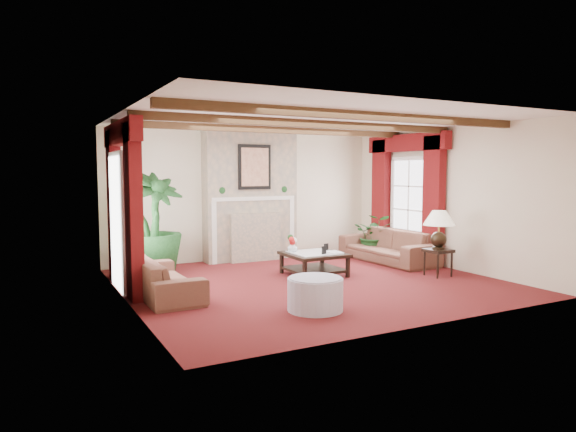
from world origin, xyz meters
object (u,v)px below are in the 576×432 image
potted_palm (154,246)px  side_table (438,263)px  ottoman (315,294)px  sofa_left (164,271)px  sofa_right (388,240)px  coffee_table (314,264)px

potted_palm → side_table: bearing=-28.8°
potted_palm → ottoman: potted_palm is taller
side_table → ottoman: (-3.10, -0.93, -0.02)m
sofa_left → side_table: bearing=-100.7°
side_table → potted_palm: bearing=151.2°
sofa_right → potted_palm: size_ratio=1.10×
ottoman → sofa_right: bearing=37.9°
potted_palm → coffee_table: size_ratio=2.09×
potted_palm → side_table: size_ratio=4.29×
sofa_left → sofa_right: bearing=-81.7°
coffee_table → ottoman: size_ratio=1.33×
potted_palm → ottoman: (1.36, -3.39, -0.30)m
side_table → ottoman: bearing=-163.2°
sofa_right → potted_palm: (-4.60, 0.86, 0.08)m
sofa_left → ottoman: (1.59, -1.75, -0.16)m
sofa_right → side_table: 1.61m
side_table → ottoman: side_table is taller
coffee_table → sofa_left: bearing=-174.1°
sofa_right → potted_palm: potted_palm is taller
coffee_table → potted_palm: bearing=152.1°
potted_palm → ottoman: size_ratio=2.78×
sofa_left → sofa_right: (4.83, 0.77, 0.07)m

